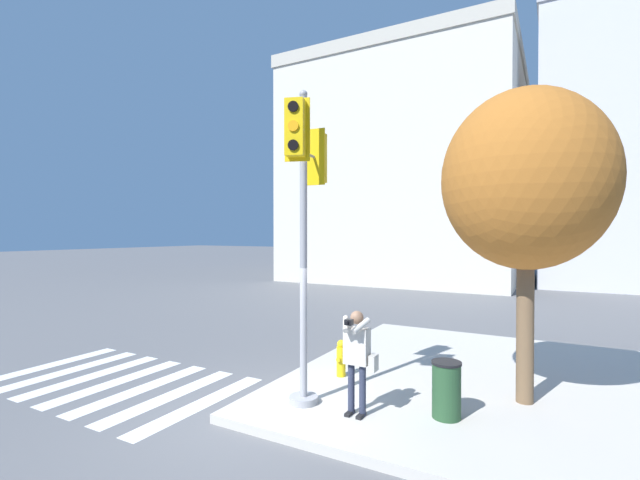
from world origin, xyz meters
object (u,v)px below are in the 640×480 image
at_px(traffic_signal_pole, 305,203).
at_px(person_photographer, 357,353).
at_px(fire_hydrant, 341,358).
at_px(trash_bin, 446,389).
at_px(street_tree, 526,181).

bearing_deg(traffic_signal_pole, person_photographer, -0.74).
bearing_deg(fire_hydrant, person_photographer, -55.99).
distance_m(fire_hydrant, trash_bin, 2.54).
bearing_deg(trash_bin, street_tree, 50.93).
xyz_separation_m(street_tree, trash_bin, (-1.06, -1.30, -3.40)).
height_order(person_photographer, fire_hydrant, person_photographer).
distance_m(traffic_signal_pole, person_photographer, 2.64).
bearing_deg(person_photographer, traffic_signal_pole, 179.26).
height_order(traffic_signal_pole, trash_bin, traffic_signal_pole).
bearing_deg(person_photographer, fire_hydrant, 124.01).
distance_m(street_tree, trash_bin, 3.79).
bearing_deg(traffic_signal_pole, trash_bin, 14.35).
distance_m(traffic_signal_pole, trash_bin, 3.81).
relative_size(person_photographer, street_tree, 0.31).
height_order(traffic_signal_pole, person_photographer, traffic_signal_pole).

